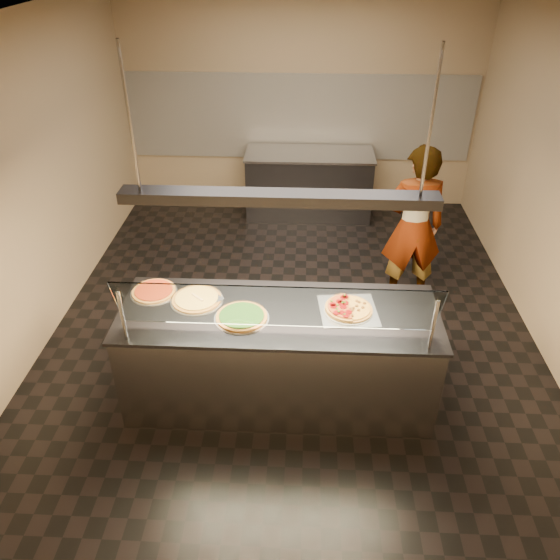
{
  "coord_description": "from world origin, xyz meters",
  "views": [
    {
      "loc": [
        0.1,
        -4.8,
        3.58
      ],
      "look_at": [
        -0.09,
        -0.86,
        1.02
      ],
      "focal_mm": 35.0,
      "sensor_mm": 36.0,
      "label": 1
    }
  ],
  "objects_px": {
    "prep_table": "(309,184)",
    "pizza_tomato": "(154,291)",
    "pizza_spinach": "(242,316)",
    "pizza_spatula": "(205,298)",
    "perforated_tray": "(348,310)",
    "heat_lamp_housing": "(279,198)",
    "half_pizza_pepperoni": "(337,307)",
    "worker": "(413,227)",
    "sneeze_guard": "(276,308)",
    "pizza_cheese": "(197,299)",
    "serving_counter": "(279,356)",
    "half_pizza_sausage": "(360,308)"
  },
  "relations": [
    {
      "from": "perforated_tray",
      "to": "pizza_spinach",
      "type": "bearing_deg",
      "value": -170.54
    },
    {
      "from": "half_pizza_pepperoni",
      "to": "heat_lamp_housing",
      "type": "distance_m",
      "value": 1.1
    },
    {
      "from": "sneeze_guard",
      "to": "pizza_tomato",
      "type": "height_order",
      "value": "sneeze_guard"
    },
    {
      "from": "prep_table",
      "to": "pizza_spinach",
      "type": "bearing_deg",
      "value": -97.91
    },
    {
      "from": "half_pizza_pepperoni",
      "to": "pizza_tomato",
      "type": "xyz_separation_m",
      "value": [
        -1.57,
        0.18,
        -0.02
      ]
    },
    {
      "from": "pizza_cheese",
      "to": "pizza_spatula",
      "type": "xyz_separation_m",
      "value": [
        0.07,
        -0.0,
        0.01
      ]
    },
    {
      "from": "prep_table",
      "to": "worker",
      "type": "relative_size",
      "value": 1.0
    },
    {
      "from": "prep_table",
      "to": "pizza_tomato",
      "type": "bearing_deg",
      "value": -110.7
    },
    {
      "from": "half_pizza_pepperoni",
      "to": "worker",
      "type": "distance_m",
      "value": 1.81
    },
    {
      "from": "half_pizza_pepperoni",
      "to": "sneeze_guard",
      "type": "bearing_deg",
      "value": -140.36
    },
    {
      "from": "prep_table",
      "to": "heat_lamp_housing",
      "type": "distance_m",
      "value": 4.05
    },
    {
      "from": "serving_counter",
      "to": "sneeze_guard",
      "type": "bearing_deg",
      "value": -90.0
    },
    {
      "from": "perforated_tray",
      "to": "half_pizza_sausage",
      "type": "height_order",
      "value": "half_pizza_sausage"
    },
    {
      "from": "serving_counter",
      "to": "half_pizza_pepperoni",
      "type": "bearing_deg",
      "value": 6.36
    },
    {
      "from": "pizza_spinach",
      "to": "pizza_tomato",
      "type": "bearing_deg",
      "value": 157.64
    },
    {
      "from": "serving_counter",
      "to": "worker",
      "type": "xyz_separation_m",
      "value": [
        1.35,
        1.64,
        0.43
      ]
    },
    {
      "from": "sneeze_guard",
      "to": "worker",
      "type": "height_order",
      "value": "worker"
    },
    {
      "from": "worker",
      "to": "prep_table",
      "type": "bearing_deg",
      "value": -67.01
    },
    {
      "from": "sneeze_guard",
      "to": "worker",
      "type": "distance_m",
      "value": 2.42
    },
    {
      "from": "pizza_tomato",
      "to": "half_pizza_pepperoni",
      "type": "bearing_deg",
      "value": -6.68
    },
    {
      "from": "pizza_spinach",
      "to": "pizza_cheese",
      "type": "relative_size",
      "value": 1.0
    },
    {
      "from": "pizza_spatula",
      "to": "pizza_cheese",
      "type": "bearing_deg",
      "value": 176.76
    },
    {
      "from": "serving_counter",
      "to": "pizza_spatula",
      "type": "relative_size",
      "value": 9.2
    },
    {
      "from": "half_pizza_pepperoni",
      "to": "half_pizza_sausage",
      "type": "bearing_deg",
      "value": 0.08
    },
    {
      "from": "pizza_cheese",
      "to": "worker",
      "type": "distance_m",
      "value": 2.54
    },
    {
      "from": "pizza_spinach",
      "to": "pizza_cheese",
      "type": "bearing_deg",
      "value": 150.31
    },
    {
      "from": "pizza_spatula",
      "to": "half_pizza_sausage",
      "type": "bearing_deg",
      "value": -3.7
    },
    {
      "from": "pizza_cheese",
      "to": "worker",
      "type": "height_order",
      "value": "worker"
    },
    {
      "from": "pizza_tomato",
      "to": "worker",
      "type": "height_order",
      "value": "worker"
    },
    {
      "from": "pizza_cheese",
      "to": "pizza_spatula",
      "type": "distance_m",
      "value": 0.07
    },
    {
      "from": "pizza_spinach",
      "to": "pizza_tomato",
      "type": "relative_size",
      "value": 1.11
    },
    {
      "from": "worker",
      "to": "heat_lamp_housing",
      "type": "bearing_deg",
      "value": 45.97
    },
    {
      "from": "pizza_cheese",
      "to": "pizza_spatula",
      "type": "height_order",
      "value": "pizza_spatula"
    },
    {
      "from": "pizza_spinach",
      "to": "heat_lamp_housing",
      "type": "bearing_deg",
      "value": 16.95
    },
    {
      "from": "serving_counter",
      "to": "sneeze_guard",
      "type": "height_order",
      "value": "sneeze_guard"
    },
    {
      "from": "worker",
      "to": "heat_lamp_housing",
      "type": "xyz_separation_m",
      "value": [
        -1.35,
        -1.64,
        1.05
      ]
    },
    {
      "from": "pizza_spinach",
      "to": "heat_lamp_housing",
      "type": "height_order",
      "value": "heat_lamp_housing"
    },
    {
      "from": "half_pizza_pepperoni",
      "to": "pizza_spinach",
      "type": "bearing_deg",
      "value": -169.5
    },
    {
      "from": "sneeze_guard",
      "to": "pizza_spinach",
      "type": "height_order",
      "value": "sneeze_guard"
    },
    {
      "from": "pizza_spinach",
      "to": "pizza_spatula",
      "type": "bearing_deg",
      "value": 146.11
    },
    {
      "from": "half_pizza_sausage",
      "to": "pizza_cheese",
      "type": "relative_size",
      "value": 0.9
    },
    {
      "from": "prep_table",
      "to": "pizza_cheese",
      "type": "bearing_deg",
      "value": -104.58
    },
    {
      "from": "pizza_cheese",
      "to": "half_pizza_sausage",
      "type": "bearing_deg",
      "value": -3.68
    },
    {
      "from": "half_pizza_sausage",
      "to": "pizza_tomato",
      "type": "height_order",
      "value": "half_pizza_sausage"
    },
    {
      "from": "sneeze_guard",
      "to": "pizza_spatula",
      "type": "relative_size",
      "value": 8.36
    },
    {
      "from": "perforated_tray",
      "to": "heat_lamp_housing",
      "type": "height_order",
      "value": "heat_lamp_housing"
    },
    {
      "from": "pizza_spinach",
      "to": "pizza_tomato",
      "type": "height_order",
      "value": "pizza_spinach"
    },
    {
      "from": "heat_lamp_housing",
      "to": "pizza_spatula",
      "type": "bearing_deg",
      "value": 167.76
    },
    {
      "from": "perforated_tray",
      "to": "half_pizza_pepperoni",
      "type": "height_order",
      "value": "half_pizza_pepperoni"
    },
    {
      "from": "sneeze_guard",
      "to": "serving_counter",
      "type": "bearing_deg",
      "value": 90.0
    }
  ]
}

